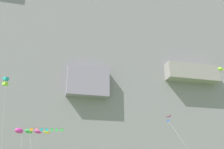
# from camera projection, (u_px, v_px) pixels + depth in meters

# --- Properties ---
(cliff_face) EXTENTS (180.00, 32.32, 79.39)m
(cliff_face) POSITION_uv_depth(u_px,v_px,m) (82.00, 54.00, 86.85)
(cliff_face) COLOR gray
(cliff_face) RESTS_ON ground
(kite_windsock_low_left) EXTENTS (4.73, 5.56, 7.75)m
(kite_windsock_low_left) POSITION_uv_depth(u_px,v_px,m) (28.00, 131.00, 35.01)
(kite_windsock_low_left) COLOR #CC3399
(kite_windsock_low_left) RESTS_ON ground
(kite_banner_mid_right) EXTENTS (4.16, 3.27, 7.23)m
(kite_banner_mid_right) POSITION_uv_depth(u_px,v_px,m) (46.00, 133.00, 31.35)
(kite_banner_mid_right) COLOR black
(kite_banner_mid_right) RESTS_ON ground
(kite_box_high_left) EXTENTS (2.74, 6.01, 18.75)m
(kite_box_high_left) POSITION_uv_depth(u_px,v_px,m) (6.00, 82.00, 48.06)
(kite_box_high_left) COLOR teal
(kite_box_high_left) RESTS_ON ground
(kite_delta_far_right) EXTENTS (3.74, 6.71, 9.70)m
(kite_delta_far_right) POSITION_uv_depth(u_px,v_px,m) (167.00, 122.00, 38.78)
(kite_delta_far_right) COLOR #CC3399
(kite_delta_far_right) RESTS_ON ground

